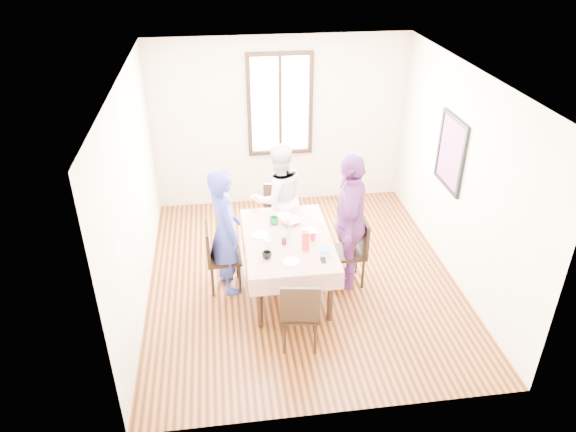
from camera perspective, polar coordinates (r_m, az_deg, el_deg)
The scene contains 31 objects.
ground at distance 7.21m, azimuth 1.42°, elevation -6.46°, with size 4.50×4.50×0.00m, color black.
back_wall at distance 8.56m, azimuth -0.86°, elevation 9.86°, with size 4.00×4.00×0.00m, color beige.
right_wall at distance 7.09m, azimuth 17.79°, elevation 4.01°, with size 4.50×4.50×0.00m, color beige.
window_frame at distance 8.45m, azimuth -0.85°, elevation 11.73°, with size 1.02×0.06×1.62m, color black.
window_pane at distance 8.45m, azimuth -0.86°, elevation 11.75°, with size 0.90×0.02×1.50m, color white.
art_poster at distance 7.25m, azimuth 16.95°, elevation 6.46°, with size 0.04×0.76×0.96m, color red.
dining_table at distance 6.80m, azimuth -0.06°, elevation -5.11°, with size 0.94×1.48×0.75m, color black.
tablecloth at distance 6.59m, azimuth -0.06°, elevation -2.39°, with size 1.06×1.60×0.01m, color #550902.
chair_left at distance 6.82m, azimuth -6.80°, elevation -4.37°, with size 0.42×0.42×0.91m, color black.
chair_right at distance 6.92m, azimuth 6.38°, elevation -3.82°, with size 0.42×0.42×0.91m, color black.
chair_far at distance 7.61m, azimuth -1.09°, elevation -0.27°, with size 0.42×0.42×0.91m, color black.
chair_near at distance 5.94m, azimuth 1.28°, elevation -10.03°, with size 0.42×0.42×0.91m, color black.
person_left at distance 6.62m, azimuth -6.81°, elevation -1.65°, with size 0.61×0.40×1.67m, color #2D3591.
person_far at distance 7.42m, azimuth -1.09°, elevation 2.00°, with size 0.78×0.61×1.61m, color white.
person_right at distance 6.68m, azimuth 6.42°, elevation -0.61°, with size 1.06×0.44×1.81m, color #6C2F78.
mug_black at distance 6.19m, azimuth -2.26°, elevation -4.19°, with size 0.11×0.11×0.09m, color black.
mug_flag at distance 6.53m, azimuth 2.65°, elevation -2.27°, with size 0.08×0.08×0.08m, color red.
mug_green at distance 6.85m, azimuth -1.50°, elevation -0.50°, with size 0.12×0.12×0.09m, color #0C7226.
serving_bowl at distance 6.87m, azimuth 0.30°, elevation -0.55°, with size 0.24×0.24×0.06m, color white.
juice_carton at distance 6.30m, azimuth 1.88°, elevation -2.64°, with size 0.08×0.08×0.25m, color red.
butter_tub at distance 6.27m, azimuth 3.92°, elevation -3.88°, with size 0.12×0.12×0.06m, color white.
jam_jar at distance 6.44m, azimuth -0.43°, elevation -2.71°, with size 0.06×0.06×0.08m, color black.
drinking_glass at distance 6.37m, azimuth -2.20°, elevation -3.00°, with size 0.08×0.08×0.11m, color silver.
smartphone at distance 6.18m, azimuth 3.75°, elevation -4.71°, with size 0.06×0.12×0.01m, color black.
flower_vase at distance 6.56m, azimuth 0.01°, elevation -1.84°, with size 0.06×0.06×0.12m, color silver.
plate_left at distance 6.63m, azimuth -3.01°, elevation -2.05°, with size 0.20×0.20×0.01m, color white.
plate_right at distance 6.70m, azimuth 2.41°, elevation -1.67°, with size 0.20×0.20×0.01m, color white.
plate_far at distance 7.05m, azimuth -0.50°, elevation 0.07°, with size 0.20×0.20×0.01m, color white.
plate_near at distance 6.14m, azimuth 0.35°, elevation -4.87°, with size 0.20×0.20×0.01m, color white.
butter_lid at distance 6.25m, azimuth 3.94°, elevation -3.59°, with size 0.12×0.12×0.01m, color blue.
flower_bunch at distance 6.50m, azimuth 0.01°, elevation -1.01°, with size 0.09×0.09×0.10m, color yellow, non-canonical shape.
Camera 1 is at (-0.96, -5.75, 4.25)m, focal length 33.46 mm.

